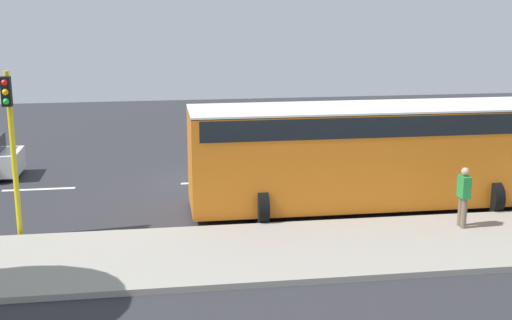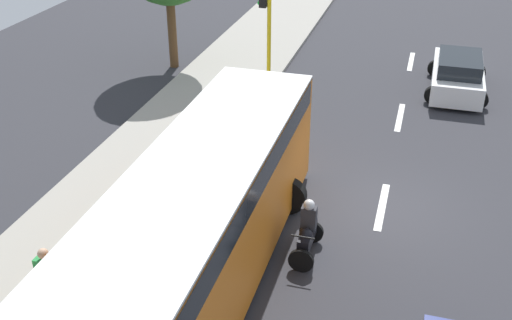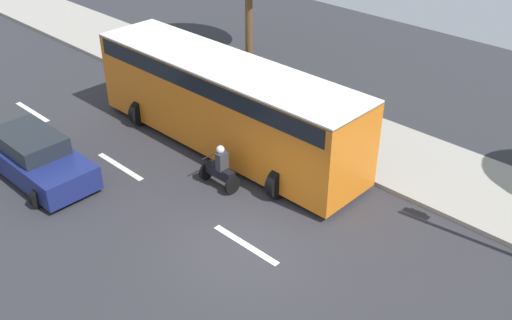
% 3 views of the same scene
% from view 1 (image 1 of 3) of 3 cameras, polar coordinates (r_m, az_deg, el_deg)
% --- Properties ---
extents(ground_plane, '(40.00, 60.00, 0.10)m').
position_cam_1_polar(ground_plane, '(23.74, -3.47, -2.03)').
color(ground_plane, '#2D2D33').
extents(sidewalk, '(4.00, 60.00, 0.15)m').
position_cam_1_polar(sidewalk, '(17.09, -1.35, -7.87)').
color(sidewalk, '#9E998E').
rests_on(sidewalk, ground).
extents(lane_stripe_north, '(0.20, 2.40, 0.01)m').
position_cam_1_polar(lane_stripe_north, '(23.99, -17.91, -2.38)').
color(lane_stripe_north, white).
rests_on(lane_stripe_north, ground).
extents(lane_stripe_mid, '(0.20, 2.40, 0.01)m').
position_cam_1_polar(lane_stripe_mid, '(23.72, -3.47, -1.90)').
color(lane_stripe_mid, white).
rests_on(lane_stripe_mid, ground).
extents(lane_stripe_south, '(0.20, 2.40, 0.01)m').
position_cam_1_polar(lane_stripe_south, '(24.95, 10.39, -1.33)').
color(lane_stripe_south, white).
rests_on(lane_stripe_south, ground).
extents(car_dark_blue, '(2.28, 4.45, 1.52)m').
position_cam_1_polar(car_dark_blue, '(27.24, 11.76, 1.39)').
color(car_dark_blue, navy).
rests_on(car_dark_blue, ground).
extents(city_bus, '(3.20, 11.00, 3.16)m').
position_cam_1_polar(city_bus, '(20.79, 9.67, 0.94)').
color(city_bus, orange).
rests_on(city_bus, ground).
extents(motorcycle, '(0.60, 1.30, 1.53)m').
position_cam_1_polar(motorcycle, '(22.47, 3.64, -1.10)').
color(motorcycle, black).
rests_on(motorcycle, ground).
extents(pedestrian_near_signal, '(0.40, 0.24, 1.69)m').
position_cam_1_polar(pedestrian_near_signal, '(19.31, 17.16, -2.87)').
color(pedestrian_near_signal, '#72604C').
rests_on(pedestrian_near_signal, sidewalk).
extents(traffic_light_corner, '(0.49, 0.24, 4.50)m').
position_cam_1_polar(traffic_light_corner, '(18.64, -20.04, 2.26)').
color(traffic_light_corner, yellow).
rests_on(traffic_light_corner, ground).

